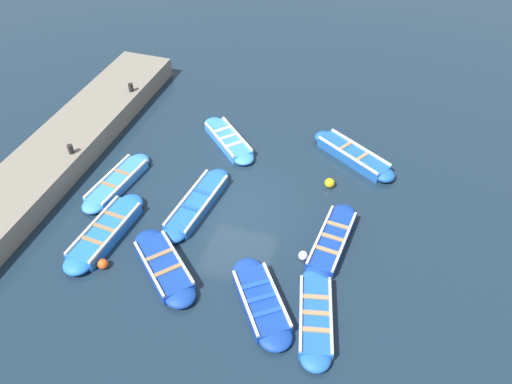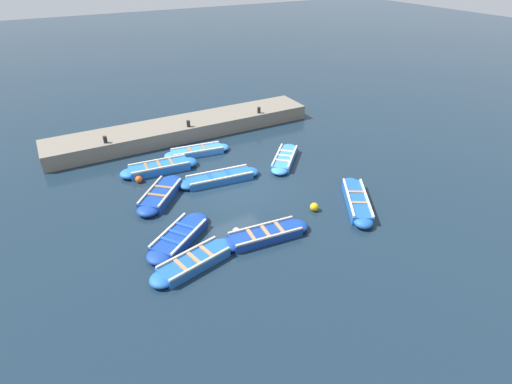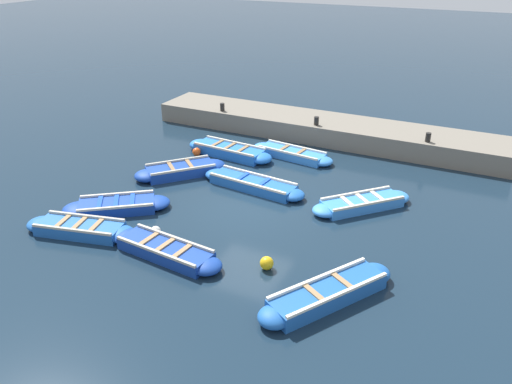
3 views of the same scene
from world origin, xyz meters
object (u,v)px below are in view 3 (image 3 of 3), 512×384
boat_drifting (181,170)px  bollard_north (428,137)px  boat_broadside (117,206)px  boat_bow_out (328,294)px  boat_centre (253,184)px  buoy_orange_near (197,152)px  boat_inner_gap (165,250)px  bollard_mid_south (222,107)px  boat_far_corner (362,203)px  buoy_white_drifting (156,231)px  boat_stern_in (80,228)px  boat_outer_left (229,151)px  boat_outer_right (292,154)px  bollard_mid_north (316,121)px  buoy_yellow_far (267,263)px

boat_drifting → bollard_north: size_ratio=8.91×
boat_broadside → boat_bow_out: 7.51m
boat_centre → buoy_orange_near: boat_centre is taller
boat_centre → boat_inner_gap: boat_inner_gap is taller
boat_centre → bollard_mid_south: size_ratio=11.27×
boat_far_corner → buoy_white_drifting: boat_far_corner is taller
boat_stern_in → boat_outer_left: bearing=-7.7°
buoy_orange_near → bollard_north: bearing=-67.7°
boat_centre → bollard_north: (5.06, -4.89, 0.82)m
boat_drifting → buoy_orange_near: bearing=14.7°
buoy_orange_near → buoy_white_drifting: bearing=-158.7°
boat_outer_right → boat_inner_gap: size_ratio=0.98×
boat_inner_gap → bollard_north: bearing=-27.7°
boat_outer_left → bollard_mid_south: (2.78, 1.88, 0.80)m
boat_drifting → boat_outer_right: 4.46m
boat_outer_right → bollard_north: size_ratio=10.10×
boat_broadside → bollard_mid_south: bollard_mid_south is taller
boat_stern_in → boat_broadside: (1.58, -0.01, -0.01)m
boat_broadside → bollard_mid_north: (8.36, -3.55, 0.83)m
boat_drifting → buoy_orange_near: size_ratio=9.49×
boat_far_corner → buoy_white_drifting: size_ratio=10.03×
boat_drifting → boat_inner_gap: (-4.61, -2.60, -0.01)m
boat_outer_left → buoy_white_drifting: bearing=-170.5°
boat_outer_right → buoy_yellow_far: 7.64m
boat_bow_out → boat_inner_gap: bearing=91.5°
bollard_mid_south → buoy_orange_near: 3.54m
boat_drifting → boat_outer_left: bearing=-15.9°
boat_bow_out → buoy_white_drifting: size_ratio=11.94×
bollard_mid_south → boat_far_corner: bearing=-121.7°
boat_centre → buoy_white_drifting: size_ratio=12.98×
boat_broadside → bollard_north: (8.36, -8.02, 0.83)m
boat_drifting → bollard_north: bearing=-56.2°
boat_broadside → buoy_white_drifting: 2.15m
bollard_north → buoy_orange_near: 8.93m
boat_stern_in → buoy_white_drifting: bearing=-67.2°
boat_drifting → buoy_white_drifting: size_ratio=10.27×
boat_far_corner → buoy_orange_near: 7.21m
boat_outer_right → bollard_mid_south: size_ratio=10.10×
boat_outer_right → bollard_north: (1.88, -4.76, 0.83)m
boat_broadside → buoy_white_drifting: (-0.72, -2.02, -0.01)m
boat_drifting → buoy_yellow_far: 6.62m
boat_far_corner → boat_outer_right: (2.92, 3.60, -0.00)m
boat_broadside → buoy_orange_near: (4.99, 0.20, 0.00)m
boat_outer_left → bollard_north: size_ratio=10.87×
boat_stern_in → bollard_mid_south: bearing=5.2°
boat_outer_left → bollard_mid_north: 3.88m
bollard_mid_south → boat_inner_gap: bearing=-158.8°
boat_centre → boat_bow_out: size_ratio=1.09×
boat_bow_out → bollard_mid_north: size_ratio=10.37×
boat_stern_in → buoy_orange_near: boat_stern_in is taller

